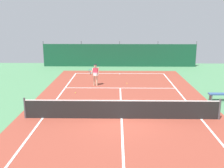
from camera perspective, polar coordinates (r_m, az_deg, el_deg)
ground_plane at (r=14.45m, az=1.98°, el=-7.15°), size 36.00×36.00×0.00m
court_surface at (r=14.45m, az=1.98°, el=-7.14°), size 11.02×26.60×0.01m
tennis_net at (r=14.28m, az=2.00°, el=-5.23°), size 10.12×0.10×1.10m
back_fence at (r=30.13m, az=1.52°, el=5.03°), size 16.30×0.98×2.70m
tennis_player at (r=21.17m, az=-3.46°, el=2.21°), size 0.76×0.72×1.64m
tennis_ball_near_player at (r=19.34m, az=-7.56°, el=-1.80°), size 0.07×0.07×0.07m
tennis_ball_midcourt at (r=21.94m, az=3.11°, el=0.13°), size 0.07×0.07×0.07m
courtside_bench at (r=18.64m, az=21.63°, el=-2.15°), size 1.60×0.40×0.49m
water_bottle at (r=17.85m, az=-17.64°, el=-3.34°), size 0.08×0.08×0.24m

